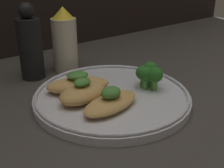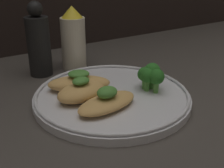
{
  "view_description": "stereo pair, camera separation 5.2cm",
  "coord_description": "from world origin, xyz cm",
  "px_view_note": "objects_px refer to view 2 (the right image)",
  "views": [
    {
      "loc": [
        -29.36,
        -36.98,
        24.47
      ],
      "look_at": [
        0.0,
        0.0,
        3.4
      ],
      "focal_mm": 45.0,
      "sensor_mm": 36.0,
      "label": 1
    },
    {
      "loc": [
        -25.14,
        -39.96,
        24.47
      ],
      "look_at": [
        0.0,
        0.0,
        3.4
      ],
      "focal_mm": 45.0,
      "sensor_mm": 36.0,
      "label": 2
    }
  ],
  "objects_px": {
    "broccoli_bunch": "(150,75)",
    "sauce_bottle": "(73,39)",
    "pepper_grinder": "(39,43)",
    "plate": "(112,96)"
  },
  "relations": [
    {
      "from": "broccoli_bunch",
      "to": "plate",
      "type": "bearing_deg",
      "value": 163.13
    },
    {
      "from": "pepper_grinder",
      "to": "plate",
      "type": "bearing_deg",
      "value": -71.33
    },
    {
      "from": "broccoli_bunch",
      "to": "sauce_bottle",
      "type": "distance_m",
      "value": 0.23
    },
    {
      "from": "sauce_bottle",
      "to": "pepper_grinder",
      "type": "relative_size",
      "value": 0.9
    },
    {
      "from": "plate",
      "to": "pepper_grinder",
      "type": "xyz_separation_m",
      "value": [
        -0.07,
        0.2,
        0.06
      ]
    },
    {
      "from": "sauce_bottle",
      "to": "pepper_grinder",
      "type": "distance_m",
      "value": 0.08
    },
    {
      "from": "plate",
      "to": "sauce_bottle",
      "type": "distance_m",
      "value": 0.21
    },
    {
      "from": "broccoli_bunch",
      "to": "pepper_grinder",
      "type": "bearing_deg",
      "value": 122.17
    },
    {
      "from": "broccoli_bunch",
      "to": "sauce_bottle",
      "type": "height_order",
      "value": "sauce_bottle"
    },
    {
      "from": "plate",
      "to": "sauce_bottle",
      "type": "relative_size",
      "value": 1.96
    }
  ]
}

